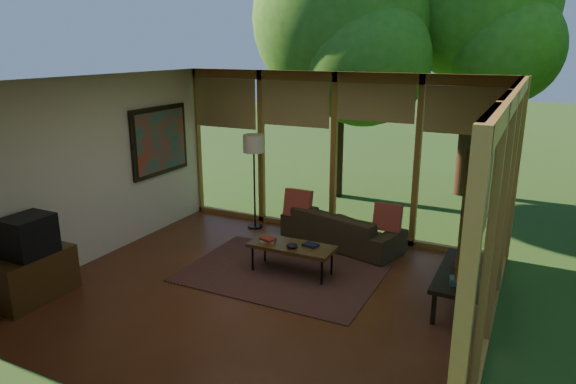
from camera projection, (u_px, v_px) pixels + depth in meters
The scene contains 25 objects.
floor at pixel (261, 291), 6.71m from camera, with size 5.50×5.50×0.00m, color brown.
ceiling at pixel (258, 81), 5.97m from camera, with size 5.50×5.50×0.00m, color white.
wall_left at pixel (96, 169), 7.51m from camera, with size 0.04×5.00×2.70m, color silver.
wall_front at pixel (110, 267), 4.18m from camera, with size 5.50×0.04×2.70m, color silver.
window_wall_back at pixel (334, 155), 8.49m from camera, with size 5.50×0.12×2.70m, color olive.
window_wall_right at pixel (498, 225), 5.17m from camera, with size 0.12×5.00×2.70m, color olive.
tree_nw at pixel (341, 20), 10.12m from camera, with size 3.50×3.50×5.35m.
tree_ne at pixel (478, 6), 10.14m from camera, with size 3.06×3.06×5.41m.
rug at pixel (282, 273), 7.24m from camera, with size 2.68×1.89×0.01m, color brown.
sofa at pixel (342, 228), 8.20m from camera, with size 1.96×0.77×0.57m, color #352C1A.
pillow_left at pixel (298, 204), 8.39m from camera, with size 0.45×0.15×0.45m, color maroon.
pillow_right at pixel (388, 218), 7.76m from camera, with size 0.41×0.14×0.41m, color maroon.
ct_book_lower at pixel (268, 241), 7.23m from camera, with size 0.19×0.14×0.03m, color #BAB0A9.
ct_book_upper at pixel (268, 239), 7.22m from camera, with size 0.20×0.15×0.03m, color maroon.
ct_book_side at pixel (311, 245), 7.09m from camera, with size 0.20×0.15×0.03m, color black.
ct_bowl at pixel (292, 245), 7.01m from camera, with size 0.16×0.16×0.07m, color black.
media_cabinet at pixel (34, 277), 6.44m from camera, with size 0.50×1.00×0.60m, color #503515.
television at pixel (29, 236), 6.28m from camera, with size 0.45×0.55×0.50m, color black.
console_book_a at pixel (460, 282), 5.86m from camera, with size 0.22×0.16×0.08m, color #30554F.
console_book_b at pixel (465, 266), 6.24m from camera, with size 0.24×0.17×0.11m, color maroon.
console_book_c at pixel (470, 256), 6.59m from camera, with size 0.24×0.17×0.06m, color #BAB0A9.
floor_lamp at pixel (254, 149), 8.70m from camera, with size 0.36×0.36×1.65m.
coffee_table at pixel (292, 247), 7.14m from camera, with size 1.20×0.50×0.43m.
side_console at pixel (464, 275), 6.23m from camera, with size 0.60×1.40×0.46m.
wall_painting at pixel (160, 141), 8.65m from camera, with size 0.06×1.35×1.15m.
Camera 1 is at (3.01, -5.31, 3.09)m, focal length 32.00 mm.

